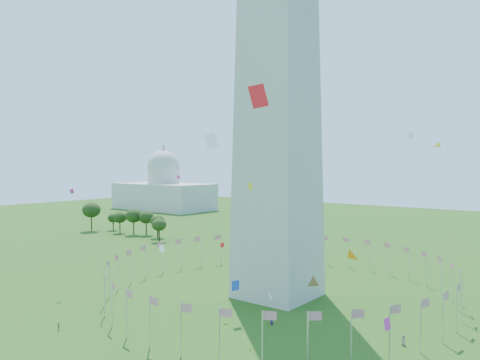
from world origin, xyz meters
name	(u,v)px	position (x,y,z in m)	size (l,w,h in m)	color
flag_ring	(277,277)	(0.00, 50.00, 4.50)	(80.24, 80.24, 9.00)	silver
capitol_building	(164,176)	(-180.00, 180.00, 23.00)	(70.00, 35.00, 46.00)	beige
kites_aloft	(254,237)	(11.95, 23.98, 18.62)	(94.25, 69.62, 34.26)	orange
tree_line_west	(125,222)	(-108.63, 90.32, 5.50)	(55.62, 15.20, 13.23)	#2D4918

